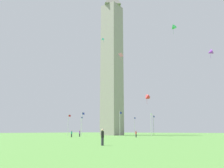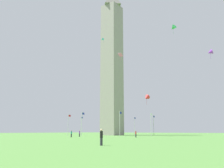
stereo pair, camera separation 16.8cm
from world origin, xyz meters
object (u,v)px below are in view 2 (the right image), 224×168
person_teal_shirt (71,134)px  flagpole_e (81,125)px  flagpole_se (68,124)px  flagpole_w (151,123)px  kite_purple_delta (210,52)px  kite_pink_diamond (120,55)px  flagpole_ne (107,125)px  flagpole_nw (154,124)px  person_black_shirt (101,137)px  kite_red_delta (147,98)px  flagpole_sw (120,122)px  person_purple_shirt (80,133)px  person_red_shirt (136,134)px  obelisk_monument (112,59)px  kite_green_delta (173,28)px  kite_cyan_delta (103,39)px  flagpole_n (134,125)px  flagpole_s (82,123)px

person_teal_shirt → flagpole_e: bearing=45.1°
flagpole_se → flagpole_w: bearing=-67.5°
kite_purple_delta → kite_pink_diamond: size_ratio=1.80×
flagpole_ne → kite_purple_delta: (-18.80, -48.59, 17.52)m
flagpole_nw → person_black_shirt: flagpole_nw is taller
flagpole_w → kite_red_delta: bearing=-158.6°
flagpole_sw → person_purple_shirt: (-12.15, 4.71, -3.19)m
flagpole_se → person_red_shirt: size_ratio=4.54×
obelisk_monument → kite_green_delta: (-2.13, -25.89, 4.75)m
flagpole_se → flagpole_nw: bearing=-45.0°
obelisk_monument → kite_cyan_delta: obelisk_monument is taller
person_purple_shirt → flagpole_sw: bearing=-43.8°
flagpole_n → flagpole_s: size_ratio=1.00×
flagpole_s → person_teal_shirt: (-11.87, -7.95, -3.24)m
flagpole_ne → person_purple_shirt: bearing=-152.9°
flagpole_e → person_red_shirt: bearing=-117.0°
person_purple_shirt → kite_pink_diamond: (-8.87, -19.50, 15.51)m
flagpole_w → kite_red_delta: kite_red_delta is taller
flagpole_se → kite_green_delta: 48.36m
flagpole_e → kite_cyan_delta: kite_cyan_delta is taller
flagpole_nw → kite_red_delta: (-20.95, -8.47, 6.88)m
person_teal_shirt → kite_pink_diamond: 24.23m
flagpole_e → flagpole_nw: size_ratio=1.00×
flagpole_e → flagpole_nw: bearing=-67.5°
flagpole_w → person_black_shirt: bearing=-158.8°
flagpole_ne → person_purple_shirt: (-34.52, -17.66, -3.19)m
person_black_shirt → kite_purple_delta: 46.20m
flagpole_w → flagpole_nw: 12.11m
obelisk_monument → flagpole_n: obelisk_monument is taller
kite_purple_delta → kite_green_delta: kite_green_delta is taller
flagpole_w → kite_green_delta: size_ratio=2.29×
flagpole_sw → person_black_shirt: flagpole_sw is taller
obelisk_monument → flagpole_e: bearing=89.8°
person_black_shirt → flagpole_se: bearing=-18.2°
flagpole_ne → kite_red_delta: (-20.95, -30.84, 6.88)m
flagpole_se → flagpole_s: (-4.63, -11.19, 0.00)m
flagpole_ne → flagpole_sw: same height
person_black_shirt → kite_green_delta: kite_green_delta is taller
flagpole_n → kite_pink_diamond: size_ratio=5.09×
kite_purple_delta → kite_cyan_delta: bearing=92.0°
obelisk_monument → kite_cyan_delta: 10.15m
flagpole_ne → flagpole_e: size_ratio=1.00×
flagpole_ne → person_red_shirt: flagpole_ne is taller
obelisk_monument → flagpole_s: size_ratio=7.88×
flagpole_s → kite_red_delta: size_ratio=2.49×
person_red_shirt → kite_red_delta: kite_red_delta is taller
flagpole_nw → flagpole_se: bearing=135.0°
flagpole_ne → person_teal_shirt: (-38.87, -19.14, -3.24)m
flagpole_nw → kite_pink_diamond: kite_pink_diamond is taller
flagpole_w → person_purple_shirt: size_ratio=4.18×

